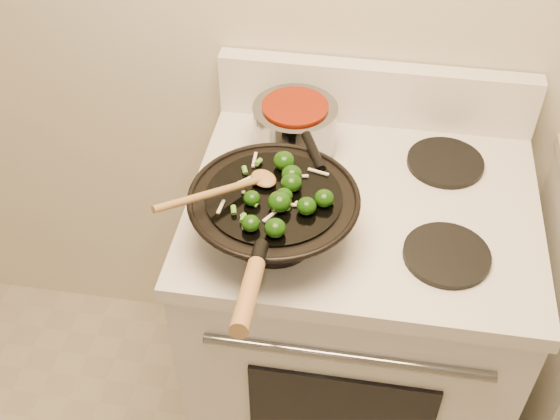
# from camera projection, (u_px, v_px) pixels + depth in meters

# --- Properties ---
(stove) EXTENTS (0.78, 0.67, 1.08)m
(stove) POSITION_uv_depth(u_px,v_px,m) (350.00, 320.00, 1.89)
(stove) COLOR white
(stove) RESTS_ON ground
(wok) EXTENTS (0.35, 0.58, 0.21)m
(wok) POSITION_uv_depth(u_px,v_px,m) (274.00, 214.00, 1.43)
(wok) COLOR black
(wok) RESTS_ON stove
(stirfry) EXTENTS (0.22, 0.25, 0.04)m
(stirfry) POSITION_uv_depth(u_px,v_px,m) (285.00, 194.00, 1.38)
(stirfry) COLOR #123708
(stirfry) RESTS_ON wok
(wooden_spoon) EXTENTS (0.22, 0.22, 0.07)m
(wooden_spoon) POSITION_uv_depth(u_px,v_px,m) (234.00, 187.00, 1.38)
(wooden_spoon) COLOR olive
(wooden_spoon) RESTS_ON wok
(saucepan) EXTENTS (0.20, 0.31, 0.12)m
(saucepan) POSITION_uv_depth(u_px,v_px,m) (295.00, 126.00, 1.65)
(saucepan) COLOR gray
(saucepan) RESTS_ON stove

